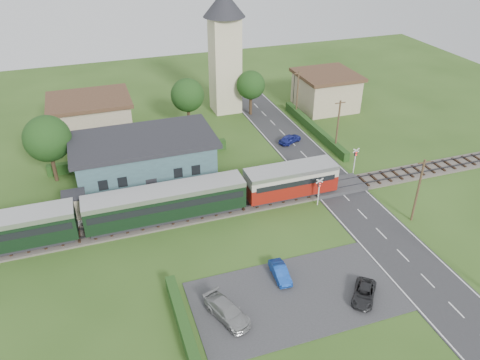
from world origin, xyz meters
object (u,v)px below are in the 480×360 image
object	(u,v)px
train	(134,208)
car_on_road	(290,139)
church_tower	(225,44)
house_east	(326,90)
car_park_silver	(227,311)
car_park_dark	(364,293)
station_building	(145,158)
car_park_blue	(280,272)
equipment_hut	(75,205)
crossing_signal_far	(355,157)
pedestrian_far	(115,203)
pedestrian_near	(226,185)
house_west	(91,117)
crossing_signal_near	(319,188)

from	to	relation	value
train	car_on_road	size ratio (longest dim) A/B	12.65
church_tower	house_east	size ratio (longest dim) A/B	2.00
car_park_silver	car_park_dark	world-z (taller)	car_park_silver
car_on_road	car_park_dark	bearing A→B (deg)	143.46
station_building	church_tower	size ratio (longest dim) A/B	0.91
station_building	car_on_road	xyz separation A→B (m)	(19.68, 3.16, -2.06)
train	car_park_dark	xyz separation A→B (m)	(16.18, -16.00, -1.60)
car_park_blue	car_park_silver	world-z (taller)	car_park_silver
equipment_hut	train	distance (m)	6.35
station_building	church_tower	xyz separation A→B (m)	(15.00, 17.01, 7.53)
crossing_signal_far	pedestrian_far	size ratio (longest dim) A/B	1.79
pedestrian_near	house_east	bearing A→B (deg)	-158.59
house_west	station_building	bearing A→B (deg)	-70.35
pedestrian_near	crossing_signal_far	bearing A→B (deg)	159.57
crossing_signal_near	house_west	bearing A→B (deg)	130.11
house_east	car_park_blue	size ratio (longest dim) A/B	2.70
house_east	car_park_silver	bearing A→B (deg)	-127.11
train	pedestrian_far	world-z (taller)	train
house_west	pedestrian_far	xyz separation A→B (m)	(0.81, -20.09, -1.43)
station_building	car_park_silver	size ratio (longest dim) A/B	3.61
house_east	crossing_signal_far	world-z (taller)	house_east
station_building	crossing_signal_near	world-z (taller)	station_building
car_park_silver	house_west	bearing A→B (deg)	79.82
car_on_road	car_park_blue	xyz separation A→B (m)	(-11.51, -23.66, -0.02)
house_west	car_on_road	xyz separation A→B (m)	(24.68, -10.84, -2.16)
crossing_signal_near	pedestrian_near	distance (m)	10.10
station_building	crossing_signal_near	size ratio (longest dim) A/B	4.88
equipment_hut	church_tower	bearing A→B (deg)	44.75
church_tower	house_west	bearing A→B (deg)	-171.47
car_park_blue	car_on_road	bearing A→B (deg)	66.97
church_tower	car_on_road	bearing A→B (deg)	-71.34
car_park_blue	car_park_dark	bearing A→B (deg)	-36.41
house_east	car_on_road	size ratio (longest dim) A/B	2.58
house_west	equipment_hut	bearing A→B (deg)	-98.62
house_east	car_park_silver	distance (m)	45.63
house_west	crossing_signal_near	distance (m)	33.22
car_park_blue	pedestrian_far	size ratio (longest dim) A/B	1.78
equipment_hut	house_east	distance (m)	42.41
station_building	car_park_blue	xyz separation A→B (m)	(8.16, -20.49, -2.08)
car_park_dark	pedestrian_near	distance (m)	19.58
crossing_signal_far	pedestrian_far	world-z (taller)	crossing_signal_far
car_on_road	pedestrian_far	distance (m)	25.60
crossing_signal_near	car_on_road	bearing A→B (deg)	77.32
train	crossing_signal_far	world-z (taller)	train
station_building	car_on_road	bearing A→B (deg)	9.13
equipment_hut	station_building	bearing A→B (deg)	35.92
house_east	house_west	bearing A→B (deg)	178.36
crossing_signal_far	car_on_road	bearing A→B (deg)	111.90
house_east	crossing_signal_near	distance (m)	27.95
train	house_east	size ratio (longest dim) A/B	4.91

